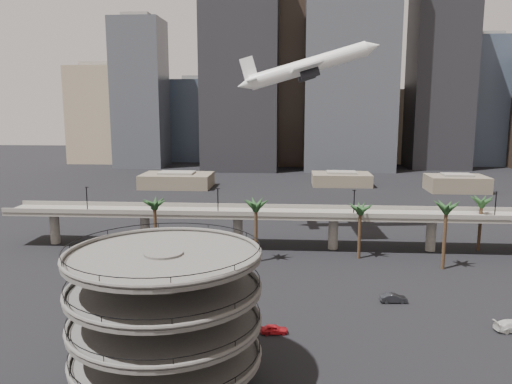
# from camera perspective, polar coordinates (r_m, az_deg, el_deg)

# --- Properties ---
(ground) EXTENTS (700.00, 700.00, 0.00)m
(ground) POSITION_cam_1_polar(r_m,az_deg,el_deg) (65.70, 2.64, -19.81)
(ground) COLOR black
(ground) RESTS_ON ground
(parking_ramp) EXTENTS (22.20, 22.20, 17.35)m
(parking_ramp) POSITION_cam_1_polar(r_m,az_deg,el_deg) (59.46, -10.33, -12.73)
(parking_ramp) COLOR #4E4B48
(parking_ramp) RESTS_ON ground
(overpass) EXTENTS (130.00, 9.30, 14.70)m
(overpass) POSITION_cam_1_polar(r_m,az_deg,el_deg) (114.91, 3.38, -2.86)
(overpass) COLOR slate
(overpass) RESTS_ON ground
(palm_trees) EXTENTS (76.40, 18.40, 14.00)m
(palm_trees) POSITION_cam_1_polar(r_m,az_deg,el_deg) (106.93, 9.56, -1.76)
(palm_trees) COLOR #422F1C
(palm_trees) RESTS_ON ground
(low_buildings) EXTENTS (135.00, 27.50, 6.80)m
(low_buildings) POSITION_cam_1_polar(r_m,az_deg,el_deg) (201.69, 5.65, 1.30)
(low_buildings) COLOR brown
(low_buildings) RESTS_ON ground
(skyline) EXTENTS (269.00, 86.00, 121.87)m
(skyline) POSITION_cam_1_polar(r_m,az_deg,el_deg) (274.83, 7.14, 12.23)
(skyline) COLOR gray
(skyline) RESTS_ON ground
(airborne_jet) EXTENTS (35.46, 31.36, 13.31)m
(airborne_jet) POSITION_cam_1_polar(r_m,az_deg,el_deg) (125.47, 5.89, 14.04)
(airborne_jet) COLOR white
(airborne_jet) RESTS_ON ground
(car_a) EXTENTS (4.10, 2.05, 1.34)m
(car_a) POSITION_cam_1_polar(r_m,az_deg,el_deg) (74.69, 2.08, -15.40)
(car_a) COLOR red
(car_a) RESTS_ON ground
(car_b) EXTENTS (4.62, 1.92, 1.49)m
(car_b) POSITION_cam_1_polar(r_m,az_deg,el_deg) (88.34, 15.44, -11.62)
(car_b) COLOR black
(car_b) RESTS_ON ground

